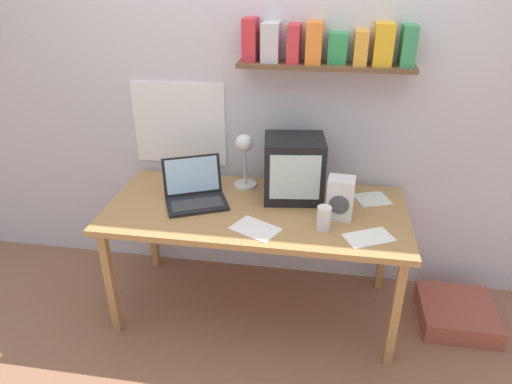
% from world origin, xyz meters
% --- Properties ---
extents(ground_plane, '(12.00, 12.00, 0.00)m').
position_xyz_m(ground_plane, '(0.00, 0.00, 0.00)').
color(ground_plane, '#946348').
extents(back_wall, '(5.60, 0.24, 2.60)m').
position_xyz_m(back_wall, '(0.01, 0.45, 1.31)').
color(back_wall, silver).
rests_on(back_wall, ground_plane).
extents(corner_desk, '(1.70, 0.78, 0.72)m').
position_xyz_m(corner_desk, '(0.00, 0.00, 0.67)').
color(corner_desk, '#B3824A').
rests_on(corner_desk, ground_plane).
extents(crt_monitor, '(0.37, 0.33, 0.37)m').
position_xyz_m(crt_monitor, '(0.19, 0.17, 0.91)').
color(crt_monitor, black).
rests_on(crt_monitor, corner_desk).
extents(laptop, '(0.43, 0.40, 0.24)m').
position_xyz_m(laptop, '(-0.37, 0.03, 0.79)').
color(laptop, black).
rests_on(laptop, corner_desk).
extents(desk_lamp, '(0.14, 0.18, 0.36)m').
position_xyz_m(desk_lamp, '(-0.11, 0.22, 0.97)').
color(desk_lamp, silver).
rests_on(desk_lamp, corner_desk).
extents(juice_glass, '(0.08, 0.08, 0.13)m').
position_xyz_m(juice_glass, '(0.38, -0.17, 0.78)').
color(juice_glass, white).
rests_on(juice_glass, corner_desk).
extents(space_heater, '(0.15, 0.13, 0.23)m').
position_xyz_m(space_heater, '(0.46, -0.03, 0.84)').
color(space_heater, white).
rests_on(space_heater, corner_desk).
extents(loose_paper_near_laptop, '(0.28, 0.23, 0.00)m').
position_xyz_m(loose_paper_near_laptop, '(0.62, -0.22, 0.73)').
color(loose_paper_near_laptop, white).
rests_on(loose_paper_near_laptop, corner_desk).
extents(open_notebook, '(0.23, 0.22, 0.00)m').
position_xyz_m(open_notebook, '(0.66, 0.21, 0.73)').
color(open_notebook, silver).
rests_on(open_notebook, corner_desk).
extents(loose_paper_near_monitor, '(0.29, 0.26, 0.00)m').
position_xyz_m(loose_paper_near_monitor, '(0.03, -0.23, 0.73)').
color(loose_paper_near_monitor, white).
rests_on(loose_paper_near_monitor, corner_desk).
extents(floor_cushion, '(0.43, 0.43, 0.13)m').
position_xyz_m(floor_cushion, '(1.23, 0.06, 0.06)').
color(floor_cushion, '#A3503F').
rests_on(floor_cushion, ground_plane).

